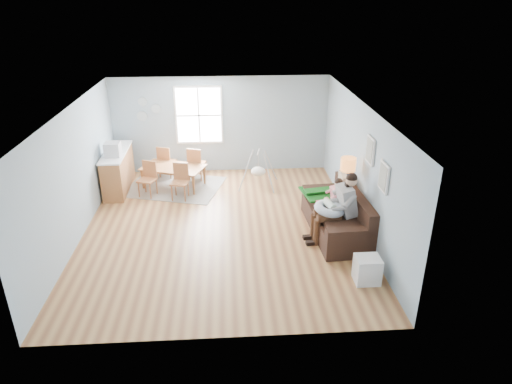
{
  "coord_description": "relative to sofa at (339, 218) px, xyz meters",
  "views": [
    {
      "loc": [
        0.16,
        -8.94,
        4.89
      ],
      "look_at": [
        0.73,
        -0.35,
        1.0
      ],
      "focal_mm": 32.0,
      "sensor_mm": 36.0,
      "label": 1
    }
  ],
  "objects": [
    {
      "name": "chair_ne",
      "position": [
        -3.23,
        3.15,
        0.2
      ],
      "size": [
        0.53,
        0.53,
        0.93
      ],
      "color": "#A25F38",
      "rests_on": "rug"
    },
    {
      "name": "dining_table",
      "position": [
        -3.81,
        2.7,
        -0.05
      ],
      "size": [
        1.81,
        1.39,
        0.56
      ],
      "primitive_type": "imported",
      "rotation": [
        0.0,
        0.0,
        -0.35
      ],
      "color": "brown",
      "rests_on": "rug"
    },
    {
      "name": "pictures",
      "position": [
        0.45,
        -0.7,
        1.52
      ],
      "size": [
        0.05,
        1.34,
        0.74
      ],
      "color": "white",
      "rests_on": "room"
    },
    {
      "name": "monitor",
      "position": [
        -5.2,
        2.32,
        0.88
      ],
      "size": [
        0.37,
        0.35,
        0.35
      ],
      "color": "silver",
      "rests_on": "counter"
    },
    {
      "name": "floor_lamp",
      "position": [
        0.19,
        0.29,
        0.99
      ],
      "size": [
        0.32,
        0.32,
        1.6
      ],
      "color": "black",
      "rests_on": "room"
    },
    {
      "name": "rug",
      "position": [
        -3.81,
        2.7,
        -0.33
      ],
      "size": [
        2.82,
        2.42,
        0.01
      ],
      "primitive_type": "cube",
      "rotation": [
        0.0,
        0.0,
        -0.27
      ],
      "color": "gray",
      "rests_on": "room"
    },
    {
      "name": "chair_se",
      "position": [
        -3.55,
        2.01,
        0.18
      ],
      "size": [
        0.47,
        0.47,
        0.9
      ],
      "color": "#A25F38",
      "rests_on": "rug"
    },
    {
      "name": "green_throw",
      "position": [
        -0.13,
        0.77,
        0.26
      ],
      "size": [
        1.19,
        1.01,
        0.04
      ],
      "primitive_type": "cube",
      "rotation": [
        0.0,
        0.0,
        0.17
      ],
      "color": "#14591C",
      "rests_on": "sofa"
    },
    {
      "name": "chair_sw",
      "position": [
        -4.38,
        2.24,
        0.17
      ],
      "size": [
        0.52,
        0.52,
        0.89
      ],
      "color": "#A25F38",
      "rests_on": "rug"
    },
    {
      "name": "nursing_pillow",
      "position": [
        -0.3,
        -0.35,
        0.4
      ],
      "size": [
        0.67,
        0.65,
        0.26
      ],
      "primitive_type": "torus",
      "rotation": [
        0.0,
        0.14,
        -0.03
      ],
      "color": "silver",
      "rests_on": "father"
    },
    {
      "name": "room",
      "position": [
        -2.52,
        0.35,
        2.09
      ],
      "size": [
        8.4,
        9.4,
        3.9
      ],
      "color": "brown"
    },
    {
      "name": "beige_pillow",
      "position": [
        0.21,
        0.62,
        0.51
      ],
      "size": [
        0.17,
        0.53,
        0.53
      ],
      "primitive_type": "cube",
      "rotation": [
        0.0,
        0.0,
        -0.05
      ],
      "color": "tan",
      "rests_on": "sofa"
    },
    {
      "name": "chair_nw",
      "position": [
        -4.07,
        3.39,
        0.18
      ],
      "size": [
        0.53,
        0.53,
        0.91
      ],
      "color": "#A25F38",
      "rests_on": "rug"
    },
    {
      "name": "sofa",
      "position": [
        0.0,
        0.0,
        0.0
      ],
      "size": [
        1.12,
        2.38,
        0.94
      ],
      "color": "black",
      "rests_on": "room"
    },
    {
      "name": "window",
      "position": [
        -3.12,
        3.81,
        1.32
      ],
      "size": [
        1.32,
        0.08,
        1.62
      ],
      "color": "white",
      "rests_on": "room"
    },
    {
      "name": "toddler",
      "position": [
        -0.1,
        0.22,
        0.46
      ],
      "size": [
        0.6,
        0.34,
        0.91
      ],
      "color": "silver",
      "rests_on": "sofa"
    },
    {
      "name": "baby_swing",
      "position": [
        -1.56,
        2.61,
        0.1
      ],
      "size": [
        1.1,
        1.11,
        0.96
      ],
      "color": "silver",
      "rests_on": "room"
    },
    {
      "name": "wall_plates",
      "position": [
        -4.52,
        3.82,
        1.5
      ],
      "size": [
        0.67,
        0.02,
        0.66
      ],
      "color": "#A9C3CB",
      "rests_on": "room"
    },
    {
      "name": "storage_cube",
      "position": [
        0.08,
        -1.85,
        -0.09
      ],
      "size": [
        0.44,
        0.4,
        0.49
      ],
      "color": "white",
      "rests_on": "room"
    },
    {
      "name": "counter",
      "position": [
        -5.22,
        2.67,
        0.19
      ],
      "size": [
        0.58,
        1.87,
        1.04
      ],
      "color": "brown",
      "rests_on": "room"
    },
    {
      "name": "father",
      "position": [
        -0.13,
        -0.34,
        0.47
      ],
      "size": [
        1.08,
        0.53,
        1.5
      ],
      "color": "gray",
      "rests_on": "sofa"
    },
    {
      "name": "infant",
      "position": [
        -0.31,
        -0.31,
        0.5
      ],
      "size": [
        0.23,
        0.44,
        0.16
      ],
      "color": "silver",
      "rests_on": "nursing_pillow"
    }
  ]
}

